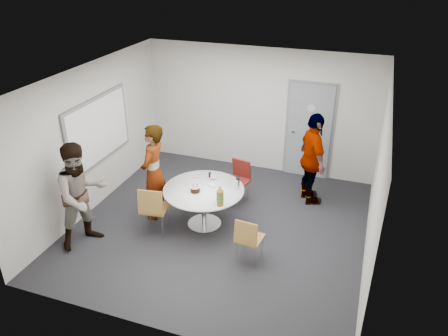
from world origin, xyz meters
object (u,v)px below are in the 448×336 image
at_px(chair_far, 239,177).
at_px(chair_near_left, 153,206).
at_px(person_main, 154,172).
at_px(person_right, 312,159).
at_px(table, 205,194).
at_px(whiteboard, 99,130).
at_px(door, 309,131).
at_px(person_left, 82,195).
at_px(chair_near_right, 248,237).

bearing_deg(chair_far, chair_near_left, 68.80).
distance_m(person_main, person_right, 2.97).
xyz_separation_m(chair_far, person_right, (1.32, 0.44, 0.39)).
xyz_separation_m(table, person_right, (1.60, 1.46, 0.26)).
bearing_deg(chair_far, whiteboard, 28.96).
bearing_deg(door, person_left, -129.90).
xyz_separation_m(door, whiteboard, (-3.56, -2.28, 0.42)).
xyz_separation_m(chair_near_right, person_right, (0.60, 2.20, 0.42)).
bearing_deg(chair_near_right, person_right, 80.63).
height_order(door, chair_near_left, door).
bearing_deg(person_right, chair_near_right, 136.43).
bearing_deg(person_left, person_right, -23.75).
distance_m(chair_near_right, person_left, 2.76).
height_order(door, chair_far, door).
xyz_separation_m(chair_near_left, chair_near_right, (1.74, -0.20, -0.07)).
xyz_separation_m(person_left, person_right, (3.30, 2.57, -0.00)).
bearing_deg(chair_near_right, person_left, -166.51).
bearing_deg(chair_far, person_right, -149.61).
height_order(chair_near_left, person_main, person_main).
bearing_deg(chair_near_right, chair_near_left, 179.39).
bearing_deg(whiteboard, door, 32.66).
height_order(chair_near_right, chair_far, chair_far).
relative_size(chair_near_left, chair_near_right, 1.14).
height_order(chair_near_left, person_right, person_right).
bearing_deg(door, chair_far, -124.95).
bearing_deg(chair_near_left, person_right, 31.67).
bearing_deg(chair_near_right, door, 89.84).
distance_m(whiteboard, chair_near_left, 1.90).
height_order(chair_near_right, person_right, person_right).
bearing_deg(chair_near_left, person_left, -158.70).
height_order(door, person_left, door).
xyz_separation_m(whiteboard, table, (2.21, -0.26, -0.81)).
bearing_deg(person_main, table, 84.39).
bearing_deg(chair_far, table, 86.22).
xyz_separation_m(table, person_main, (-0.99, 0.02, 0.25)).
bearing_deg(chair_near_left, whiteboard, 142.40).
bearing_deg(chair_near_right, chair_far, 117.94).
bearing_deg(door, chair_near_left, -124.07).
height_order(chair_far, person_left, person_left).
height_order(door, person_right, door).
xyz_separation_m(chair_near_left, person_left, (-0.96, -0.56, 0.34)).
bearing_deg(person_right, person_main, 90.67).
height_order(person_main, person_right, person_right).
xyz_separation_m(door, chair_far, (-1.06, -1.52, -0.51)).
bearing_deg(person_right, chair_near_left, 102.24).
bearing_deg(person_main, door, 132.81).
bearing_deg(door, person_main, -132.88).
xyz_separation_m(chair_near_right, person_left, (-2.70, -0.36, 0.42)).
xyz_separation_m(door, chair_near_right, (-0.35, -3.29, -0.53)).
xyz_separation_m(chair_far, person_left, (-1.99, -2.13, 0.39)).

